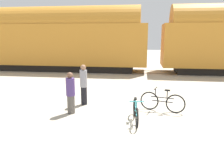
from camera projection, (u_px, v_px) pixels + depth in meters
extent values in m
plane|color=#B2A893|center=(172.00, 134.00, 6.49)|extent=(80.00, 80.00, 0.00)
cube|color=black|center=(64.00, 67.00, 18.50)|extent=(11.64, 2.26, 0.55)
cube|color=#C67F28|center=(63.00, 45.00, 18.10)|extent=(13.86, 3.01, 3.20)
cylinder|color=#C67F28|center=(62.00, 25.00, 17.76)|extent=(12.75, 2.86, 2.86)
cube|color=#4C4238|center=(154.00, 73.00, 16.86)|extent=(70.96, 0.07, 0.01)
cube|color=#4C4238|center=(153.00, 71.00, 18.25)|extent=(70.96, 0.07, 0.01)
torus|color=black|center=(137.00, 118.00, 6.85)|extent=(0.13, 0.66, 0.65)
torus|color=black|center=(134.00, 108.00, 7.81)|extent=(0.13, 0.66, 0.65)
cylinder|color=teal|center=(136.00, 108.00, 7.30)|extent=(0.14, 0.86, 0.04)
cylinder|color=teal|center=(136.00, 112.00, 7.33)|extent=(0.13, 0.79, 0.04)
cylinder|color=teal|center=(135.00, 102.00, 7.44)|extent=(0.04, 0.04, 0.27)
cube|color=black|center=(135.00, 99.00, 7.41)|extent=(0.10, 0.21, 0.05)
cylinder|color=teal|center=(137.00, 106.00, 7.00)|extent=(0.04, 0.04, 0.30)
cylinder|color=teal|center=(137.00, 102.00, 6.97)|extent=(0.46, 0.09, 0.03)
torus|color=black|center=(149.00, 101.00, 8.55)|extent=(0.71, 0.25, 0.73)
torus|color=black|center=(175.00, 104.00, 8.15)|extent=(0.71, 0.25, 0.73)
cylinder|color=black|center=(162.00, 98.00, 8.31)|extent=(0.85, 0.28, 0.04)
cylinder|color=black|center=(162.00, 101.00, 8.34)|extent=(0.77, 0.26, 0.04)
cylinder|color=black|center=(167.00, 94.00, 8.21)|extent=(0.04, 0.04, 0.30)
cube|color=black|center=(167.00, 90.00, 8.18)|extent=(0.21, 0.13, 0.05)
cylinder|color=black|center=(155.00, 93.00, 8.38)|extent=(0.04, 0.04, 0.34)
cylinder|color=black|center=(156.00, 88.00, 8.35)|extent=(0.16, 0.45, 0.03)
cylinder|color=#514C47|center=(71.00, 104.00, 8.16)|extent=(0.28, 0.28, 0.69)
cylinder|color=#473370|center=(70.00, 87.00, 8.02)|extent=(0.33, 0.33, 0.66)
sphere|color=brown|center=(70.00, 75.00, 7.92)|extent=(0.22, 0.22, 0.22)
cylinder|color=black|center=(84.00, 96.00, 9.20)|extent=(0.26, 0.26, 0.76)
cylinder|color=gray|center=(83.00, 79.00, 9.04)|extent=(0.30, 0.30, 0.71)
sphere|color=#A37556|center=(83.00, 67.00, 8.94)|extent=(0.22, 0.22, 0.22)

